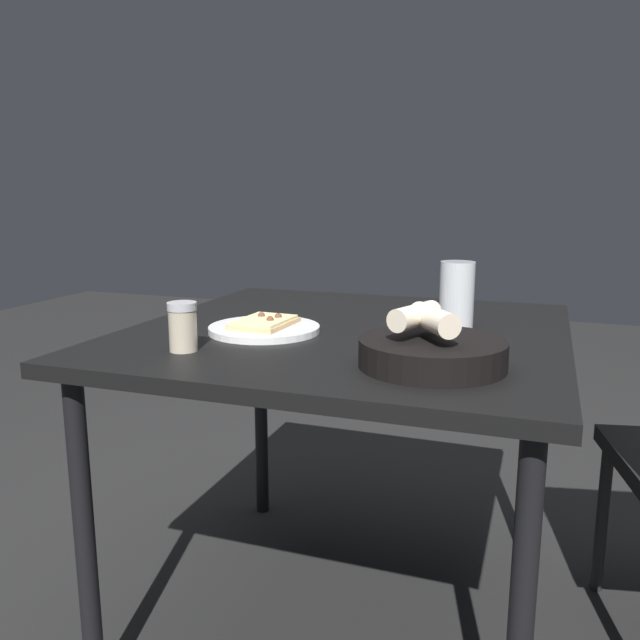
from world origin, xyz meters
The scene contains 6 objects.
ground centered at (0.00, 0.00, 0.00)m, with size 8.00×8.00×0.00m, color black.
dining_table centered at (0.00, 0.00, 0.65)m, with size 0.94×0.95×0.72m.
pizza_plate centered at (-0.16, -0.10, 0.73)m, with size 0.24×0.24×0.04m.
bread_basket centered at (0.23, -0.26, 0.75)m, with size 0.26×0.26×0.11m.
beer_glass centered at (0.23, 0.09, 0.79)m, with size 0.08×0.08×0.15m.
pepper_shaker centered at (-0.24, -0.30, 0.76)m, with size 0.06×0.06×0.09m.
Camera 1 is at (0.41, -1.34, 1.02)m, focal length 36.14 mm.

